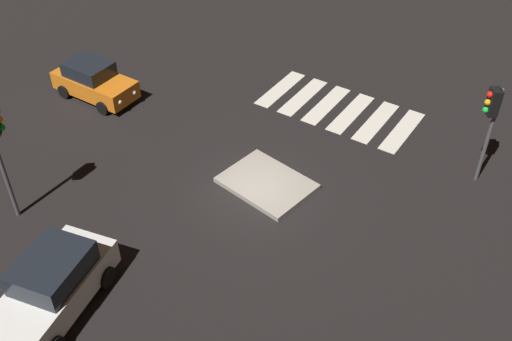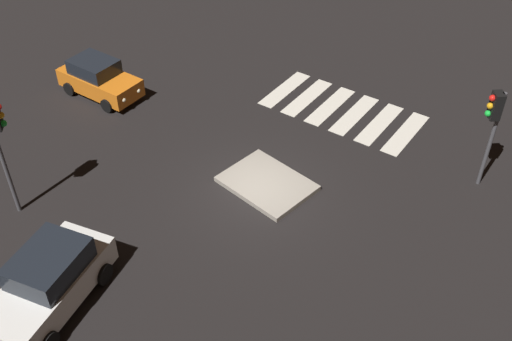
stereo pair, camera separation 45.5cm
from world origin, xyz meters
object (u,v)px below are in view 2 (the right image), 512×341
Objects in this scene: traffic_island at (267,184)px; traffic_light_south at (494,117)px; car_orange at (99,79)px; car_white at (49,282)px.

traffic_light_south is (-6.05, -4.39, 2.81)m from traffic_island.
traffic_light_south is (-15.37, -3.52, 2.10)m from car_orange.
car_white is 1.18× the size of traffic_light_south.
car_orange is 15.91m from traffic_light_south.
traffic_island is 8.22m from car_white.
car_white reaches higher than car_orange.
traffic_light_south reaches higher than car_white.
traffic_island is 9.38m from car_orange.
car_orange is (9.32, -0.86, 0.71)m from traffic_island.
car_white is at bearing -50.68° from car_orange.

